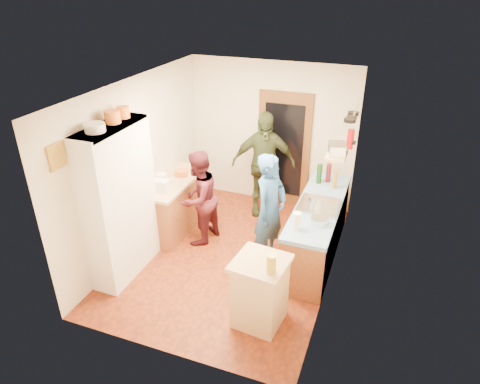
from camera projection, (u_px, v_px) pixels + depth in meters
The scene contains 44 objects.
floor at pixel (231, 256), 6.59m from camera, with size 3.00×4.00×0.02m, color maroon.
ceiling at pixel (229, 87), 5.39m from camera, with size 3.00×4.00×0.02m, color silver.
wall_back at pixel (271, 134), 7.66m from camera, with size 3.00×0.02×2.60m, color silver.
wall_front at pixel (157, 261), 4.32m from camera, with size 3.00×0.02×2.60m, color silver.
wall_left at pixel (137, 165), 6.46m from camera, with size 0.02×4.00×2.60m, color silver.
wall_right at pixel (339, 198), 5.52m from camera, with size 0.02×4.00×2.60m, color silver.
door_frame at pixel (284, 150), 7.66m from camera, with size 0.95×0.06×2.10m, color brown.
door_glass at pixel (283, 151), 7.63m from camera, with size 0.70×0.02×1.70m, color black.
hutch_body at pixel (120, 203), 5.82m from camera, with size 0.40×1.20×2.20m, color white.
hutch_top_shelf at pixel (109, 127), 5.32m from camera, with size 0.40×1.14×0.04m, color white.
plate_stack at pixel (95, 128), 5.08m from camera, with size 0.24×0.24×0.10m, color white.
orange_pot_a at pixel (112, 117), 5.36m from camera, with size 0.20×0.20×0.16m, color orange.
orange_pot_b at pixel (123, 112), 5.55m from camera, with size 0.17×0.17×0.15m, color orange.
left_counter_base at pixel (174, 205), 7.14m from camera, with size 0.60×1.40×0.85m, color #9F5933.
left_counter_top at pixel (172, 181), 6.93m from camera, with size 0.64×1.44×0.05m, color tan.
toaster at pixel (162, 186), 6.53m from camera, with size 0.24×0.16×0.18m, color white.
kettle at pixel (162, 180), 6.70m from camera, with size 0.17×0.17×0.19m, color white.
orange_bowl at pixel (182, 173), 7.04m from camera, with size 0.22×0.22×0.10m, color orange.
chopping_board at pixel (187, 167), 7.33m from camera, with size 0.30×0.22×0.03m, color tan.
right_counter_base at pixel (317, 231), 6.44m from camera, with size 0.60×2.20×0.84m, color #9F5933.
right_counter_top at pixel (319, 205), 6.23m from camera, with size 0.62×2.22×0.06m, color blue.
hob at pixel (318, 205), 6.12m from camera, with size 0.55×0.58×0.04m, color silver.
pot_on_hob at pixel (315, 201), 6.08m from camera, with size 0.19×0.19×0.12m, color silver.
bottle_a at pixel (319, 174), 6.75m from camera, with size 0.08×0.08×0.32m, color #143F14.
bottle_b at pixel (329, 173), 6.78m from camera, with size 0.08×0.08×0.31m, color #591419.
bottle_c at pixel (335, 179), 6.59m from camera, with size 0.08×0.08×0.31m, color olive.
paper_towel at pixel (297, 221), 5.54m from camera, with size 0.11×0.11×0.24m, color white.
mixing_bowl at pixel (319, 221), 5.70m from camera, with size 0.24×0.24×0.09m, color silver.
island_base at pixel (260, 293), 5.18m from camera, with size 0.55×0.55×0.86m, color tan.
island_top at pixel (261, 263), 4.97m from camera, with size 0.62×0.62×0.05m, color tan.
cutting_board at pixel (258, 259), 5.03m from camera, with size 0.35×0.28×0.02m, color white.
oil_jar at pixel (271, 263), 4.74m from camera, with size 0.11×0.11×0.22m, color #AD9E2D.
pan_rail at pixel (356, 109), 6.46m from camera, with size 0.02×0.02×0.65m, color silver.
pan_hang_a at pixel (350, 120), 6.39m from camera, with size 0.18×0.18×0.05m, color black.
pan_hang_b at pixel (351, 118), 6.57m from camera, with size 0.16×0.16×0.05m, color black.
pan_hang_c at pixel (353, 113), 6.73m from camera, with size 0.17×0.17×0.05m, color black.
wall_shelf at pixel (337, 155), 5.75m from camera, with size 0.26×0.42×0.03m, color tan.
radio at pixel (337, 149), 5.71m from camera, with size 0.22×0.30×0.15m, color silver.
ext_bracket at pixel (354, 143), 6.88m from camera, with size 0.06×0.10×0.04m, color black.
fire_extinguisher at pixel (350, 139), 6.87m from camera, with size 0.11×0.11×0.32m, color red.
picture_frame at pixel (57, 156), 4.82m from camera, with size 0.03×0.25×0.30m, color gold.
person_hob at pixel (271, 211), 6.10m from camera, with size 0.62×0.41×1.71m, color #295693.
person_left at pixel (202, 198), 6.65m from camera, with size 0.75×0.58×1.54m, color #48161F.
person_back at pixel (264, 164), 7.38m from camera, with size 1.10×0.46×1.87m, color #2F381E.
Camera 1 is at (2.02, -5.00, 3.91)m, focal length 32.00 mm.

